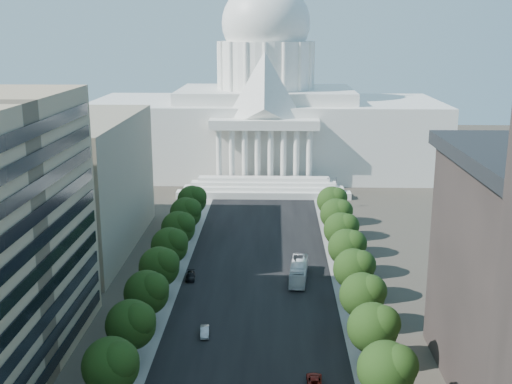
# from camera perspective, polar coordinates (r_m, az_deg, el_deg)

# --- Properties ---
(road_asphalt) EXTENTS (30.00, 260.00, 0.01)m
(road_asphalt) POSITION_cam_1_polar(r_m,az_deg,el_deg) (138.28, 0.22, -6.47)
(road_asphalt) COLOR black
(road_asphalt) RESTS_ON ground
(sidewalk_left) EXTENTS (8.00, 260.00, 0.02)m
(sidewalk_left) POSITION_cam_1_polar(r_m,az_deg,el_deg) (140.04, -7.63, -6.33)
(sidewalk_left) COLOR gray
(sidewalk_left) RESTS_ON ground
(sidewalk_right) EXTENTS (8.00, 260.00, 0.02)m
(sidewalk_right) POSITION_cam_1_polar(r_m,az_deg,el_deg) (139.12, 8.11, -6.49)
(sidewalk_right) COLOR gray
(sidewalk_right) RESTS_ON ground
(capitol) EXTENTS (120.00, 56.00, 73.00)m
(capitol) POSITION_cam_1_polar(r_m,az_deg,el_deg) (226.05, 0.86, 6.91)
(capitol) COLOR white
(capitol) RESTS_ON ground
(office_block_left_far) EXTENTS (38.00, 52.00, 30.00)m
(office_block_left_far) POSITION_cam_1_polar(r_m,az_deg,el_deg) (152.28, -18.04, 0.67)
(office_block_left_far) COLOR gray
(office_block_left_far) RESTS_ON ground
(tree_l_c) EXTENTS (7.79, 7.60, 9.97)m
(tree_l_c) POSITION_cam_1_polar(r_m,az_deg,el_deg) (88.81, -12.62, -14.72)
(tree_l_c) COLOR #33261C
(tree_l_c) RESTS_ON ground
(tree_l_d) EXTENTS (7.79, 7.60, 9.97)m
(tree_l_d) POSITION_cam_1_polar(r_m,az_deg,el_deg) (99.16, -10.91, -11.40)
(tree_l_d) COLOR #33261C
(tree_l_d) RESTS_ON ground
(tree_l_e) EXTENTS (7.79, 7.60, 9.97)m
(tree_l_e) POSITION_cam_1_polar(r_m,az_deg,el_deg) (109.85, -9.57, -8.72)
(tree_l_e) COLOR #33261C
(tree_l_e) RESTS_ON ground
(tree_l_f) EXTENTS (7.79, 7.60, 9.97)m
(tree_l_f) POSITION_cam_1_polar(r_m,az_deg,el_deg) (120.78, -8.47, -6.51)
(tree_l_f) COLOR #33261C
(tree_l_f) RESTS_ON ground
(tree_l_g) EXTENTS (7.79, 7.60, 9.97)m
(tree_l_g) POSITION_cam_1_polar(r_m,az_deg,el_deg) (131.90, -7.57, -4.67)
(tree_l_g) COLOR #33261C
(tree_l_g) RESTS_ON ground
(tree_l_h) EXTENTS (7.79, 7.60, 9.97)m
(tree_l_h) POSITION_cam_1_polar(r_m,az_deg,el_deg) (143.16, -6.81, -3.11)
(tree_l_h) COLOR #33261C
(tree_l_h) RESTS_ON ground
(tree_l_i) EXTENTS (7.79, 7.60, 9.97)m
(tree_l_i) POSITION_cam_1_polar(r_m,az_deg,el_deg) (154.54, -6.17, -1.79)
(tree_l_i) COLOR #33261C
(tree_l_i) RESTS_ON ground
(tree_l_j) EXTENTS (7.79, 7.60, 9.97)m
(tree_l_j) POSITION_cam_1_polar(r_m,az_deg,el_deg) (166.00, -5.61, -0.64)
(tree_l_j) COLOR #33261C
(tree_l_j) RESTS_ON ground
(tree_r_c) EXTENTS (7.79, 7.60, 9.97)m
(tree_r_c) POSITION_cam_1_polar(r_m,az_deg,el_deg) (87.57, 11.75, -15.11)
(tree_r_c) COLOR #33261C
(tree_r_c) RESTS_ON ground
(tree_r_d) EXTENTS (7.79, 7.60, 9.97)m
(tree_r_d) POSITION_cam_1_polar(r_m,az_deg,el_deg) (98.05, 10.55, -11.69)
(tree_r_d) COLOR #33261C
(tree_r_d) RESTS_ON ground
(tree_r_e) EXTENTS (7.79, 7.60, 9.97)m
(tree_r_e) POSITION_cam_1_polar(r_m,az_deg,el_deg) (108.85, 9.60, -8.94)
(tree_r_e) COLOR #33261C
(tree_r_e) RESTS_ON ground
(tree_r_f) EXTENTS (7.79, 7.60, 9.97)m
(tree_r_f) POSITION_cam_1_polar(r_m,az_deg,el_deg) (119.88, 8.84, -6.69)
(tree_r_f) COLOR #33261C
(tree_r_f) RESTS_ON ground
(tree_r_g) EXTENTS (7.79, 7.60, 9.97)m
(tree_r_g) POSITION_cam_1_polar(r_m,az_deg,el_deg) (131.07, 8.21, -4.81)
(tree_r_g) COLOR #33261C
(tree_r_g) RESTS_ON ground
(tree_r_h) EXTENTS (7.79, 7.60, 9.97)m
(tree_r_h) POSITION_cam_1_polar(r_m,az_deg,el_deg) (142.40, 7.69, -3.24)
(tree_r_h) COLOR #33261C
(tree_r_h) RESTS_ON ground
(tree_r_i) EXTENTS (7.79, 7.60, 9.97)m
(tree_r_i) POSITION_cam_1_polar(r_m,az_deg,el_deg) (153.83, 7.24, -1.89)
(tree_r_i) COLOR #33261C
(tree_r_i) RESTS_ON ground
(tree_r_j) EXTENTS (7.79, 7.60, 9.97)m
(tree_r_j) POSITION_cam_1_polar(r_m,az_deg,el_deg) (165.34, 6.86, -0.74)
(tree_r_j) COLOR #33261C
(tree_r_j) RESTS_ON ground
(streetlight_b) EXTENTS (2.61, 0.44, 9.00)m
(streetlight_b) POSITION_cam_1_polar(r_m,az_deg,el_deg) (87.48, 12.87, -15.69)
(streetlight_b) COLOR gray
(streetlight_b) RESTS_ON ground
(streetlight_c) EXTENTS (2.61, 0.44, 9.00)m
(streetlight_c) POSITION_cam_1_polar(r_m,az_deg,el_deg) (109.50, 10.40, -9.19)
(streetlight_c) COLOR gray
(streetlight_c) RESTS_ON ground
(streetlight_d) EXTENTS (2.61, 0.44, 9.00)m
(streetlight_d) POSITION_cam_1_polar(r_m,az_deg,el_deg) (132.58, 8.82, -4.90)
(streetlight_d) COLOR gray
(streetlight_d) RESTS_ON ground
(streetlight_e) EXTENTS (2.61, 0.44, 9.00)m
(streetlight_e) POSITION_cam_1_polar(r_m,az_deg,el_deg) (156.26, 7.73, -1.89)
(streetlight_e) COLOR gray
(streetlight_e) RESTS_ON ground
(streetlight_f) EXTENTS (2.61, 0.44, 9.00)m
(streetlight_f) POSITION_cam_1_polar(r_m,az_deg,el_deg) (180.29, 6.93, 0.32)
(streetlight_f) COLOR gray
(streetlight_f) RESTS_ON ground
(car_silver) EXTENTS (1.83, 4.18, 1.34)m
(car_silver) POSITION_cam_1_polar(r_m,az_deg,el_deg) (108.29, -4.59, -12.27)
(car_silver) COLOR #9EA1A6
(car_silver) RESTS_ON ground
(car_red) EXTENTS (2.36, 4.88, 1.34)m
(car_red) POSITION_cam_1_polar(r_m,az_deg,el_deg) (94.95, 5.21, -16.38)
(car_red) COLOR maroon
(car_red) RESTS_ON ground
(car_dark_b) EXTENTS (2.19, 4.67, 1.32)m
(car_dark_b) POSITION_cam_1_polar(r_m,az_deg,el_deg) (130.94, -5.85, -7.46)
(car_dark_b) COLOR black
(car_dark_b) RESTS_ON ground
(city_bus) EXTENTS (4.27, 13.40, 3.67)m
(city_bus) POSITION_cam_1_polar(r_m,az_deg,el_deg) (129.95, 3.81, -7.03)
(city_bus) COLOR white
(city_bus) RESTS_ON ground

